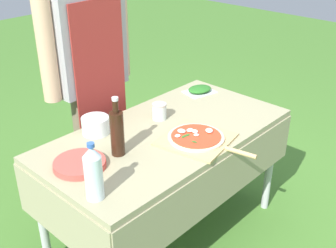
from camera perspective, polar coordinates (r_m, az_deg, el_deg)
name	(u,v)px	position (r m, az deg, el deg)	size (l,w,h in m)	color
ground_plane	(167,233)	(2.73, -0.19, -14.59)	(12.00, 12.00, 0.00)	#477A2D
prep_table	(166,145)	(2.35, -0.22, -2.91)	(1.43, 0.75, 0.73)	gray
person_cook	(89,63)	(2.56, -10.69, 8.08)	(0.64, 0.22, 1.69)	#70604C
pizza_on_peel	(197,138)	(2.21, 3.98, -1.95)	(0.40, 0.53, 0.05)	tan
oil_bottle	(117,132)	(2.06, -6.91, -1.11)	(0.07, 0.07, 0.31)	black
water_bottle	(93,173)	(1.76, -10.08, -6.50)	(0.08, 0.08, 0.27)	silver
herb_container	(200,90)	(2.80, 4.32, 4.66)	(0.22, 0.18, 0.04)	silver
mixing_tub	(95,125)	(2.30, -9.80, -0.17)	(0.15, 0.15, 0.09)	silver
plate_stack	(80,164)	(2.04, -11.88, -5.30)	(0.25, 0.25, 0.03)	#DB4C42
sauce_jar	(159,112)	(2.43, -1.18, 1.62)	(0.08, 0.08, 0.09)	silver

